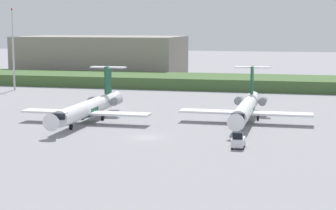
{
  "coord_description": "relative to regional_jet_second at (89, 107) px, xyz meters",
  "views": [
    {
      "loc": [
        23.0,
        -82.82,
        17.05
      ],
      "look_at": [
        0.0,
        14.34,
        3.0
      ],
      "focal_mm": 61.88,
      "sensor_mm": 36.0,
      "label": 1
    }
  ],
  "objects": [
    {
      "name": "grass_berm",
      "position": [
        13.59,
        60.17,
        -1.02
      ],
      "size": [
        320.0,
        20.0,
        3.03
      ],
      "primitive_type": "cube",
      "color": "#426033",
      "rests_on": "ground"
    },
    {
      "name": "ground_plane",
      "position": [
        13.59,
        18.59,
        -2.54
      ],
      "size": [
        500.0,
        500.0,
        0.0
      ],
      "primitive_type": "plane",
      "color": "gray"
    },
    {
      "name": "baggage_tug",
      "position": [
        27.96,
        -15.7,
        -1.53
      ],
      "size": [
        1.72,
        3.2,
        2.3
      ],
      "color": "silver",
      "rests_on": "ground"
    },
    {
      "name": "distant_hangar",
      "position": [
        -29.35,
        88.64,
        3.93
      ],
      "size": [
        52.79,
        29.63,
        12.94
      ],
      "primitive_type": "cube",
      "color": "gray",
      "rests_on": "ground"
    },
    {
      "name": "regional_jet_second",
      "position": [
        0.0,
        0.0,
        0.0
      ],
      "size": [
        22.81,
        31.0,
        9.0
      ],
      "color": "white",
      "rests_on": "ground"
    },
    {
      "name": "regional_jet_third",
      "position": [
        26.87,
        6.3,
        0.0
      ],
      "size": [
        22.81,
        31.0,
        9.0
      ],
      "color": "white",
      "rests_on": "ground"
    },
    {
      "name": "antenna_mast",
      "position": [
        -36.56,
        41.79,
        6.22
      ],
      "size": [
        4.4,
        0.5,
        21.01
      ],
      "color": "#B2B2B7",
      "rests_on": "ground"
    }
  ]
}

